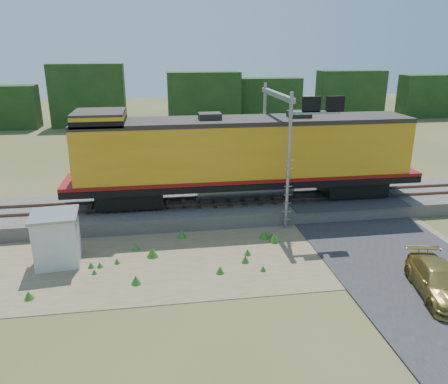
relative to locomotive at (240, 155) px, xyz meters
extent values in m
plane|color=#475123|center=(-0.75, -6.00, -3.63)|extent=(140.00, 140.00, 0.00)
cube|color=slate|center=(-0.75, 0.00, -3.23)|extent=(70.00, 5.00, 0.80)
cube|color=brown|center=(-0.75, -0.72, -2.75)|extent=(70.00, 0.10, 0.16)
cube|color=brown|center=(-0.75, 0.72, -2.75)|extent=(70.00, 0.10, 0.16)
cube|color=#8C7754|center=(-2.75, -5.50, -3.61)|extent=(26.00, 8.00, 0.03)
cube|color=#38383A|center=(6.25, 0.00, -2.80)|extent=(7.00, 5.20, 0.06)
cube|color=#38383A|center=(6.25, 16.00, -3.59)|extent=(7.00, 24.00, 0.08)
cube|color=#173513|center=(-0.75, 32.00, -0.38)|extent=(36.00, 3.00, 6.50)
cube|color=black|center=(-6.50, 0.00, -2.20)|extent=(3.77, 2.41, 0.94)
cube|color=black|center=(7.11, 0.00, -2.20)|extent=(3.77, 2.41, 0.94)
cube|color=black|center=(0.31, 0.00, -1.54)|extent=(20.95, 3.14, 0.38)
cylinder|color=gray|center=(0.31, 0.00, -2.04)|extent=(5.76, 1.26, 1.26)
cube|color=orange|center=(0.31, 0.00, 0.28)|extent=(19.38, 3.04, 3.25)
cube|color=maroon|center=(0.31, 0.00, -1.22)|extent=(20.95, 3.20, 0.19)
cube|color=#28231E|center=(0.31, 0.00, 2.03)|extent=(19.38, 3.09, 0.25)
cube|color=orange|center=(-7.87, 0.00, 2.27)|extent=(2.72, 3.04, 0.73)
cube|color=#28231E|center=(-7.87, 0.00, 2.68)|extent=(2.72, 3.09, 0.13)
cube|color=black|center=(-7.87, 0.00, 2.21)|extent=(2.78, 3.09, 0.37)
cube|color=maroon|center=(-9.44, 0.00, -0.09)|extent=(0.10, 2.10, 1.26)
cube|color=#28231E|center=(-1.79, 0.00, 2.27)|extent=(1.26, 1.05, 0.47)
cube|color=#28231E|center=(3.45, 0.00, 2.27)|extent=(1.26, 1.05, 0.47)
cube|color=silver|center=(-9.61, -5.14, -2.44)|extent=(2.07, 2.07, 2.38)
cube|color=gray|center=(-9.61, -5.14, -1.20)|extent=(2.28, 2.28, 0.11)
cylinder|color=gray|center=(2.08, -2.80, 0.13)|extent=(0.19, 0.19, 7.51)
cylinder|color=gray|center=(2.08, 2.80, 0.13)|extent=(0.19, 0.19, 7.51)
cube|color=gray|center=(2.08, 0.00, 3.45)|extent=(0.27, 6.20, 0.27)
cube|color=gray|center=(3.36, -2.80, 2.81)|extent=(2.79, 0.16, 0.16)
cube|color=black|center=(3.15, -2.80, 3.24)|extent=(0.97, 0.16, 0.80)
cube|color=black|center=(4.44, -2.80, 3.24)|extent=(0.97, 0.16, 0.80)
imported|color=olive|center=(6.30, -10.42, -3.00)|extent=(2.64, 4.60, 1.25)
camera|label=1|loc=(-4.72, -24.58, 6.10)|focal=35.00mm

